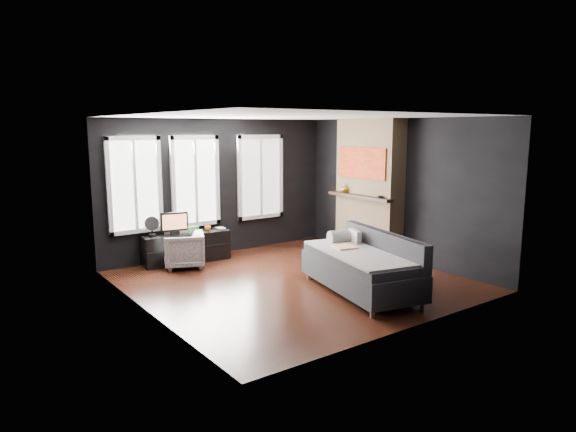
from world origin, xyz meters
TOP-DOWN VIEW (x-y plane):
  - floor at (0.00, 0.00)m, footprint 5.00×5.00m
  - ceiling at (0.00, 0.00)m, footprint 5.00×5.00m
  - wall_back at (0.00, 2.50)m, footprint 5.00×0.02m
  - wall_left at (-2.50, 0.00)m, footprint 0.02×5.00m
  - wall_right at (2.50, 0.00)m, footprint 0.02×5.00m
  - windows at (-0.45, 2.46)m, footprint 4.00×0.16m
  - fireplace at (2.30, 0.60)m, footprint 0.70×1.62m
  - sofa at (0.47, -1.09)m, footprint 1.55×2.38m
  - stripe_pillow at (0.83, -0.57)m, footprint 0.22×0.38m
  - armchair at (-1.10, 1.88)m, footprint 0.87×0.89m
  - media_console at (-0.90, 2.24)m, footprint 1.68×0.64m
  - monitor at (-1.12, 2.23)m, footprint 0.53×0.22m
  - desk_fan at (-1.52, 2.31)m, footprint 0.35×0.35m
  - mug at (-0.47, 2.15)m, footprint 0.14×0.13m
  - book at (-0.24, 2.21)m, footprint 0.15×0.03m
  - storage_box at (-0.79, 2.17)m, footprint 0.23×0.16m
  - mantel_vase at (2.05, 1.05)m, footprint 0.18×0.19m
  - mantel_clock at (2.05, 0.05)m, footprint 0.13×0.13m

SIDE VIEW (x-z plane):
  - floor at x=0.00m, z-range 0.00..0.00m
  - media_console at x=-0.90m, z-range 0.00..0.57m
  - armchair at x=-1.10m, z-range 0.00..0.71m
  - sofa at x=0.47m, z-range 0.00..0.94m
  - storage_box at x=-0.79m, z-range 0.57..0.68m
  - mug at x=-0.47m, z-range 0.57..0.68m
  - book at x=-0.24m, z-range 0.57..0.77m
  - stripe_pillow at x=0.83m, z-range 0.49..0.86m
  - desk_fan at x=-1.52m, z-range 0.57..0.94m
  - monitor at x=-1.12m, z-range 0.57..1.03m
  - mantel_clock at x=2.05m, z-range 1.23..1.27m
  - mantel_vase at x=2.05m, z-range 1.23..1.40m
  - wall_back at x=0.00m, z-range 0.00..2.70m
  - wall_left at x=-2.50m, z-range 0.00..2.70m
  - wall_right at x=2.50m, z-range 0.00..2.70m
  - fireplace at x=2.30m, z-range 0.00..2.70m
  - windows at x=-0.45m, z-range 1.50..3.26m
  - ceiling at x=0.00m, z-range 2.70..2.70m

